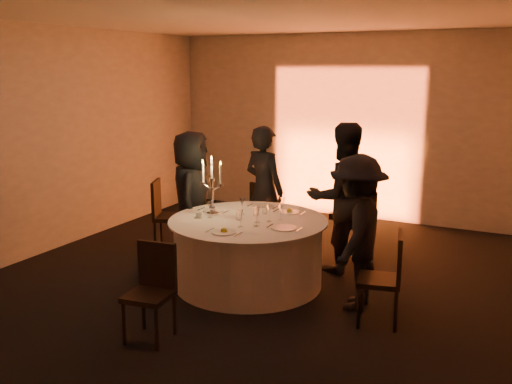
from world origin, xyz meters
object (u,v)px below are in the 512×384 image
at_px(chair_back_left, 266,211).
at_px(chair_back_right, 359,220).
at_px(chair_left, 165,211).
at_px(chair_right, 387,274).
at_px(guest_back_right, 342,198).
at_px(coffee_cup, 199,215).
at_px(banquet_table, 248,252).
at_px(guest_left, 192,197).
at_px(guest_right, 357,232).
at_px(guest_back_left, 264,190).
at_px(chair_front, 152,286).
at_px(candelabra, 212,194).

bearing_deg(chair_back_left, chair_back_right, -160.99).
bearing_deg(chair_left, chair_right, -129.25).
distance_m(guest_back_right, coffee_cup, 1.75).
relative_size(banquet_table, guest_left, 1.07).
bearing_deg(chair_back_right, chair_back_left, -25.28).
bearing_deg(coffee_cup, guest_right, 3.74).
height_order(chair_back_left, chair_right, chair_right).
xyz_separation_m(banquet_table, guest_left, (-1.04, 0.44, 0.45)).
distance_m(guest_back_left, coffee_cup, 1.35).
relative_size(chair_left, guest_left, 0.58).
bearing_deg(chair_left, chair_back_right, -93.83).
relative_size(chair_left, chair_back_left, 1.08).
xyz_separation_m(chair_back_left, coffee_cup, (-0.10, -1.58, 0.29)).
xyz_separation_m(banquet_table, chair_left, (-1.59, 0.61, 0.16)).
relative_size(chair_front, guest_left, 0.53).
bearing_deg(chair_back_left, chair_right, 156.75).
relative_size(chair_back_left, chair_back_right, 1.00).
bearing_deg(coffee_cup, guest_back_right, 40.15).
xyz_separation_m(chair_front, guest_back_left, (-0.17, 2.71, 0.36)).
bearing_deg(guest_back_right, chair_back_right, -137.43).
bearing_deg(guest_right, guest_back_left, -129.28).
xyz_separation_m(banquet_table, chair_right, (1.67, -0.33, 0.13)).
distance_m(chair_right, guest_back_left, 2.54).
height_order(chair_right, guest_left, guest_left).
bearing_deg(chair_left, banquet_table, -134.27).
height_order(chair_back_right, chair_front, chair_back_right).
relative_size(guest_left, coffee_cup, 15.24).
relative_size(chair_back_left, guest_right, 0.56).
bearing_deg(banquet_table, chair_back_right, 59.63).
distance_m(chair_back_left, chair_back_right, 1.31).
distance_m(chair_back_right, guest_right, 1.61).
xyz_separation_m(chair_back_left, chair_back_right, (1.31, 0.07, 0.00)).
xyz_separation_m(guest_back_left, candelabra, (-0.12, -1.14, 0.16)).
bearing_deg(chair_front, chair_back_right, 64.48).
height_order(guest_back_right, guest_right, guest_back_right).
distance_m(chair_back_left, guest_back_left, 0.44).
bearing_deg(chair_back_left, guest_back_right, 175.82).
bearing_deg(guest_left, chair_back_right, -84.53).
relative_size(guest_right, coffee_cup, 14.61).
relative_size(chair_front, guest_back_right, 0.49).
xyz_separation_m(chair_right, candelabra, (-2.15, 0.35, 0.50)).
relative_size(chair_front, guest_back_left, 0.52).
height_order(guest_right, candelabra, guest_right).
relative_size(guest_right, candelabra, 2.30).
distance_m(chair_back_left, chair_front, 2.96).
relative_size(chair_left, chair_back_right, 1.07).
bearing_deg(chair_right, candelabra, -111.39).
bearing_deg(chair_back_right, chair_left, -8.99).
distance_m(guest_back_right, guest_right, 1.12).
xyz_separation_m(guest_left, candelabra, (0.56, -0.42, 0.17)).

